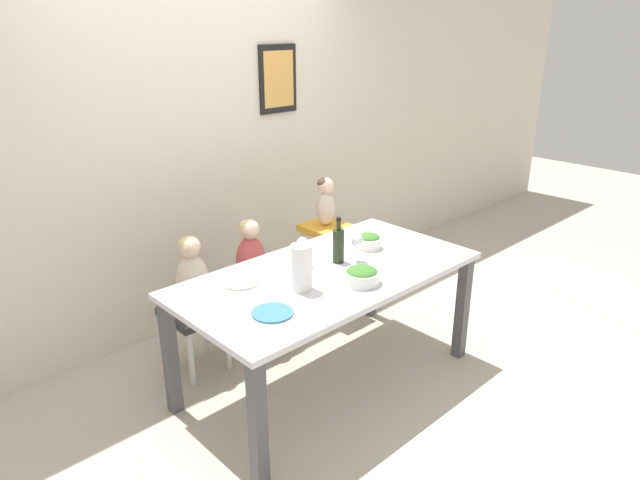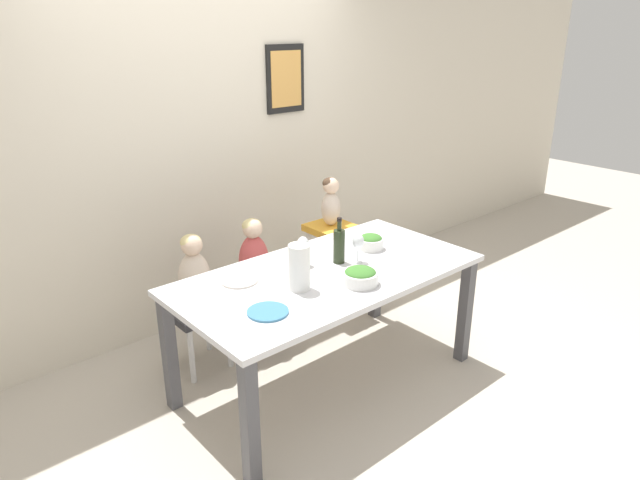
{
  "view_description": "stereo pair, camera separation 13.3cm",
  "coord_description": "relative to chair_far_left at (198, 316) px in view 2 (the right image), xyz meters",
  "views": [
    {
      "loc": [
        -2.16,
        -2.2,
        2.16
      ],
      "look_at": [
        0.0,
        0.07,
        0.95
      ],
      "focal_mm": 32.0,
      "sensor_mm": 36.0,
      "label": 1
    },
    {
      "loc": [
        -2.06,
        -2.29,
        2.16
      ],
      "look_at": [
        0.0,
        0.07,
        0.95
      ],
      "focal_mm": 32.0,
      "sensor_mm": 36.0,
      "label": 2
    }
  ],
  "objects": [
    {
      "name": "ground_plane",
      "position": [
        0.51,
        -0.69,
        -0.37
      ],
      "size": [
        14.0,
        14.0,
        0.0
      ],
      "primitive_type": "plane",
      "color": "#BCB2A3"
    },
    {
      "name": "wall_back",
      "position": [
        0.51,
        0.6,
        0.99
      ],
      "size": [
        10.0,
        0.09,
        2.7
      ],
      "color": "beige",
      "rests_on": "ground_plane"
    },
    {
      "name": "dining_table",
      "position": [
        0.51,
        -0.69,
        0.31
      ],
      "size": [
        1.83,
        0.93,
        0.77
      ],
      "color": "silver",
      "rests_on": "ground_plane"
    },
    {
      "name": "chair_far_left",
      "position": [
        0.0,
        0.0,
        0.0
      ],
      "size": [
        0.37,
        0.37,
        0.44
      ],
      "color": "silver",
      "rests_on": "ground_plane"
    },
    {
      "name": "chair_far_center",
      "position": [
        0.45,
        0.0,
        0.0
      ],
      "size": [
        0.37,
        0.37,
        0.44
      ],
      "color": "silver",
      "rests_on": "ground_plane"
    },
    {
      "name": "chair_right_highchair",
      "position": [
        1.16,
        0.0,
        0.18
      ],
      "size": [
        0.31,
        0.32,
        0.72
      ],
      "color": "silver",
      "rests_on": "ground_plane"
    },
    {
      "name": "person_child_left",
      "position": [
        -0.0,
        0.0,
        0.31
      ],
      "size": [
        0.21,
        0.19,
        0.49
      ],
      "color": "beige",
      "rests_on": "chair_far_left"
    },
    {
      "name": "person_child_center",
      "position": [
        0.45,
        0.0,
        0.31
      ],
      "size": [
        0.21,
        0.19,
        0.49
      ],
      "color": "#C64C4C",
      "rests_on": "chair_far_center"
    },
    {
      "name": "person_baby_right",
      "position": [
        1.16,
        0.0,
        0.55
      ],
      "size": [
        0.15,
        0.14,
        0.36
      ],
      "color": "beige",
      "rests_on": "chair_right_highchair"
    },
    {
      "name": "wine_bottle",
      "position": [
        0.66,
        -0.63,
        0.51
      ],
      "size": [
        0.07,
        0.07,
        0.29
      ],
      "color": "#232D19",
      "rests_on": "dining_table"
    },
    {
      "name": "paper_towel_roll",
      "position": [
        0.24,
        -0.76,
        0.53
      ],
      "size": [
        0.12,
        0.12,
        0.26
      ],
      "color": "white",
      "rests_on": "dining_table"
    },
    {
      "name": "wine_glass_near",
      "position": [
        0.75,
        -0.7,
        0.53
      ],
      "size": [
        0.07,
        0.07,
        0.18
      ],
      "color": "white",
      "rests_on": "dining_table"
    },
    {
      "name": "wine_glass_far",
      "position": [
        0.46,
        -0.51,
        0.53
      ],
      "size": [
        0.07,
        0.07,
        0.18
      ],
      "color": "white",
      "rests_on": "dining_table"
    },
    {
      "name": "salad_bowl_large",
      "position": [
        0.54,
        -0.93,
        0.45
      ],
      "size": [
        0.21,
        0.21,
        0.1
      ],
      "color": "white",
      "rests_on": "dining_table"
    },
    {
      "name": "salad_bowl_small",
      "position": [
        0.97,
        -0.6,
        0.45
      ],
      "size": [
        0.17,
        0.17,
        0.1
      ],
      "color": "white",
      "rests_on": "dining_table"
    },
    {
      "name": "dinner_plate_front_left",
      "position": [
        -0.06,
        -0.87,
        0.41
      ],
      "size": [
        0.21,
        0.21,
        0.01
      ],
      "color": "teal",
      "rests_on": "dining_table"
    },
    {
      "name": "dinner_plate_back_left",
      "position": [
        0.04,
        -0.46,
        0.41
      ],
      "size": [
        0.21,
        0.21,
        0.01
      ],
      "color": "silver",
      "rests_on": "dining_table"
    }
  ]
}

